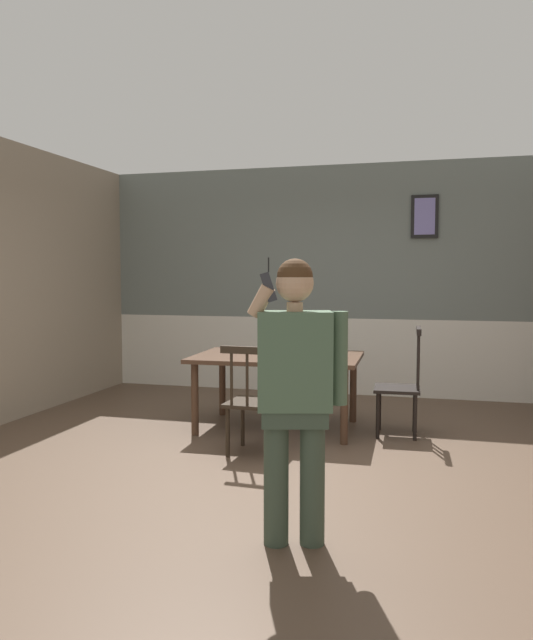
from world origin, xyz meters
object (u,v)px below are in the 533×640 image
object	(u,v)px
chair_near_window	(401,385)
chair_by_doorway	(254,401)
dining_table	(277,363)
person_figure	(296,384)

from	to	relation	value
chair_near_window	chair_by_doorway	bearing A→B (deg)	127.18
dining_table	chair_by_doorway	world-z (taller)	chair_by_doorway
chair_by_doorway	chair_near_window	bearing A→B (deg)	42.23
chair_near_window	chair_by_doorway	xyz separation A→B (m)	(-1.17, -0.96, -0.02)
dining_table	chair_by_doorway	xyz separation A→B (m)	(0.03, -0.92, -0.19)
dining_table	person_figure	bearing A→B (deg)	-73.78
person_figure	chair_by_doorway	bearing A→B (deg)	-80.88
dining_table	chair_by_doorway	distance (m)	0.94
chair_near_window	person_figure	size ratio (longest dim) A/B	0.64
dining_table	chair_near_window	xyz separation A→B (m)	(1.19, 0.04, -0.17)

